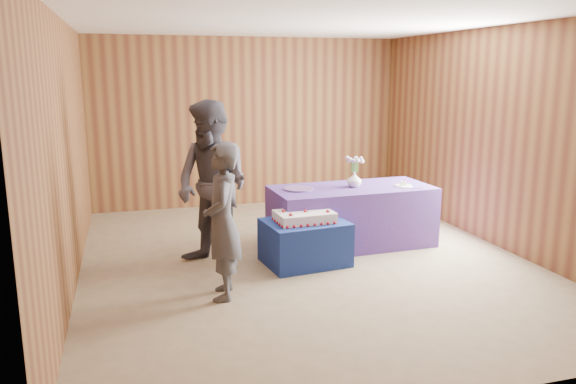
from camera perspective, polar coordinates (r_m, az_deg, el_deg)
name	(u,v)px	position (r m, az deg, el deg)	size (l,w,h in m)	color
ground	(305,260)	(6.61, 1.69, -6.92)	(6.00, 6.00, 0.00)	gray
room_shell	(306,104)	(6.25, 1.79, 8.89)	(5.04, 6.04, 2.72)	brown
cake_table	(305,242)	(6.43, 1.72, -5.13)	(0.90, 0.70, 0.50)	navy
serving_table	(351,216)	(7.11, 6.46, -2.46)	(2.00, 0.90, 0.75)	#51348F
sheet_cake	(304,217)	(6.32, 1.68, -2.52)	(0.69, 0.49, 0.15)	white
vase	(354,180)	(7.02, 6.75, 1.26)	(0.18, 0.18, 0.19)	white
flower_spray	(355,160)	(6.97, 6.80, 3.23)	(0.24, 0.24, 0.18)	#306E2C
platter	(299,189)	(6.82, 1.10, 0.32)	(0.37, 0.37, 0.02)	#644891
plate	(403,186)	(7.17, 11.65, 0.62)	(0.22, 0.22, 0.01)	white
cake_slice	(404,183)	(7.17, 11.67, 0.90)	(0.08, 0.07, 0.08)	white
knife	(412,188)	(7.07, 12.44, 0.39)	(0.26, 0.02, 0.00)	#AEAFB3
guest_left	(222,222)	(5.39, -6.68, -3.00)	(0.55, 0.36, 1.52)	#3A3C45
guest_right	(212,186)	(6.20, -7.68, 0.63)	(0.91, 0.71, 1.86)	#393743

